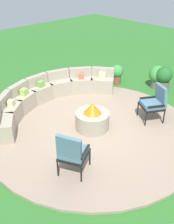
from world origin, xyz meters
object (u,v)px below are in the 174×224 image
(potted_plant_2, at_px, (157,76))
(lounge_chair_front_left, at_px, (72,152))
(fire_pit, at_px, (92,118))
(lounge_chair_front_right, at_px, (155,102))
(potted_plant_3, at_px, (117,73))
(potted_plant_1, at_px, (164,78))
(curved_stone_bench, at_px, (49,95))

(potted_plant_2, bearing_deg, lounge_chair_front_left, -165.35)
(fire_pit, bearing_deg, lounge_chair_front_right, -28.58)
(potted_plant_2, xyz_separation_m, potted_plant_3, (-0.77, 1.16, -0.03))
(potted_plant_1, distance_m, potted_plant_3, 1.62)
(potted_plant_1, bearing_deg, curved_stone_bench, 153.80)
(potted_plant_2, bearing_deg, fire_pit, -174.03)
(fire_pit, distance_m, potted_plant_3, 3.11)
(curved_stone_bench, height_order, lounge_chair_front_left, lounge_chair_front_left)
(curved_stone_bench, relative_size, potted_plant_2, 5.60)
(curved_stone_bench, xyz_separation_m, potted_plant_2, (3.53, -1.43, 0.05))
(curved_stone_bench, distance_m, potted_plant_2, 3.81)
(lounge_chair_front_right, relative_size, potted_plant_3, 1.44)
(potted_plant_3, bearing_deg, potted_plant_2, -56.44)
(curved_stone_bench, bearing_deg, fire_pit, -88.19)
(curved_stone_bench, height_order, lounge_chair_front_right, lounge_chair_front_right)
(potted_plant_3, bearing_deg, potted_plant_1, -63.71)
(lounge_chair_front_left, height_order, potted_plant_1, lounge_chair_front_left)
(curved_stone_bench, bearing_deg, potted_plant_3, -5.44)
(potted_plant_1, height_order, potted_plant_3, potted_plant_1)
(lounge_chair_front_right, bearing_deg, lounge_chair_front_left, 122.66)
(fire_pit, distance_m, potted_plant_1, 3.42)
(fire_pit, xyz_separation_m, lounge_chair_front_left, (-1.47, -0.93, 0.26))
(potted_plant_3, bearing_deg, curved_stone_bench, 174.56)
(curved_stone_bench, bearing_deg, potted_plant_1, -26.20)
(lounge_chair_front_left, xyz_separation_m, potted_plant_2, (4.95, 1.29, -0.17))
(curved_stone_bench, height_order, potted_plant_2, curved_stone_bench)
(potted_plant_1, relative_size, potted_plant_2, 1.07)
(lounge_chair_front_left, xyz_separation_m, potted_plant_1, (4.89, 1.01, -0.14))
(curved_stone_bench, distance_m, lounge_chair_front_right, 3.07)
(lounge_chair_front_right, bearing_deg, potted_plant_1, -33.63)
(potted_plant_2, height_order, potted_plant_3, potted_plant_2)
(potted_plant_3, bearing_deg, lounge_chair_front_left, -149.52)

